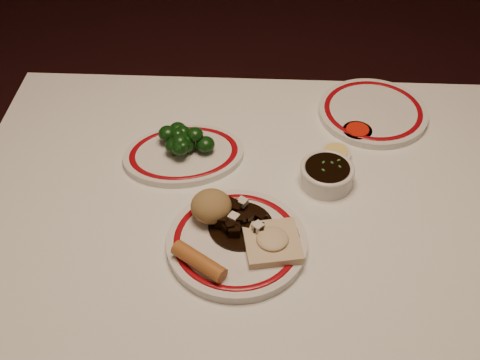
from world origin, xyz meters
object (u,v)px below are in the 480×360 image
Objects in this scene: fried_wonton at (272,242)px; stirfry_heap at (239,221)px; rice_mound at (211,206)px; broccoli_plate at (184,154)px; spring_roll at (199,261)px; broccoli_pile at (183,140)px; dining_table at (266,246)px; soy_bowl at (327,175)px; main_plate at (237,242)px.

stirfry_heap is (-0.06, 0.05, 0.00)m from fried_wonton.
broccoli_plate is (-0.07, 0.18, -0.04)m from rice_mound.
spring_roll is 0.87× the size of broccoli_pile.
rice_mound is at bearing 29.54° from spring_roll.
dining_table is at bearing 95.57° from fried_wonton.
dining_table is 0.22m from spring_roll.
spring_roll is (-0.01, -0.12, -0.01)m from rice_mound.
broccoli_pile is (-0.13, 0.21, 0.01)m from stirfry_heap.
fried_wonton is 0.94× the size of stirfry_heap.
broccoli_plate is at bearing 112.12° from rice_mound.
broccoli_plate is at bearing 122.16° from stirfry_heap.
soy_bowl is at bearing 39.20° from dining_table.
soy_bowl is (0.17, 0.14, -0.01)m from stirfry_heap.
spring_roll is at bearing -129.01° from dining_table.
soy_bowl is at bearing 45.53° from main_plate.
dining_table is at bearing -42.66° from broccoli_pile.
soy_bowl is (0.29, -0.07, -0.02)m from broccoli_pile.
fried_wonton reaches higher than main_plate.
main_plate is 0.24m from soy_bowl.
main_plate is 2.55× the size of broccoli_pile.
fried_wonton is (0.06, -0.01, 0.02)m from main_plate.
rice_mound is at bearing -68.51° from broccoli_pile.
broccoli_plate is at bearing 117.72° from main_plate.
rice_mound reaches higher than stirfry_heap.
fried_wonton reaches higher than soy_bowl.
fried_wonton is at bearing -31.91° from spring_roll.
main_plate is at bearing -62.28° from broccoli_plate.
main_plate is at bearing 170.08° from fried_wonton.
stirfry_heap is at bearing 2.24° from spring_roll.
rice_mound is 0.13m from fried_wonton.
rice_mound is 0.67× the size of fried_wonton.
main_plate is 0.27m from broccoli_pile.
soy_bowl is at bearing -11.72° from broccoli_plate.
spring_roll is 0.13m from fried_wonton.
spring_roll is at bearing -122.88° from stirfry_heap.
stirfry_heap is 0.42× the size of broccoli_plate.
stirfry_heap is 0.24m from broccoli_plate.
broccoli_plate is 0.03m from broccoli_pile.
broccoli_plate is at bearing -80.15° from broccoli_pile.
spring_roll reaches higher than broccoli_plate.
rice_mound is 0.20m from broccoli_pile.
soy_bowl is at bearing 28.51° from rice_mound.
main_plate is 2.94× the size of spring_roll.
dining_table is 0.14m from stirfry_heap.
rice_mound reaches higher than dining_table.
dining_table is 15.86× the size of rice_mound.
spring_roll is at bearing -133.76° from main_plate.
rice_mound reaches higher than main_plate.
fried_wonton is 0.31m from broccoli_plate.
fried_wonton is at bearing -29.87° from rice_mound.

